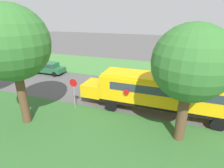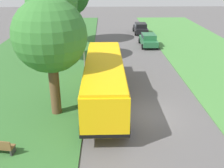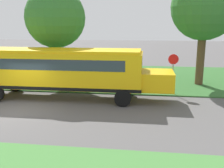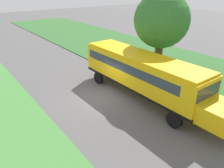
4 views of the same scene
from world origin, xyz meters
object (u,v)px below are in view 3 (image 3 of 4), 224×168
Objects in this scene: oak_tree_beside_bus at (54,19)px; stop_sign at (173,69)px; oak_tree_roadside_mid at (203,7)px; park_bench at (20,73)px; school_bus at (63,69)px.

oak_tree_beside_bus is 2.67× the size of stop_sign.
oak_tree_roadside_mid is at bearing 143.79° from stop_sign.
stop_sign reaches higher than park_bench.
school_bus is 7.24m from stop_sign.
oak_tree_roadside_mid is at bearing 88.29° from park_bench.
oak_tree_roadside_mid reaches higher than park_bench.
oak_tree_beside_bus is at bearing -153.85° from school_bus.
school_bus is 1.70× the size of oak_tree_beside_bus.
stop_sign is 13.13m from park_bench.
stop_sign is at bearing 81.59° from oak_tree_beside_bus.
park_bench is (-0.44, -14.82, -5.39)m from oak_tree_roadside_mid.
oak_tree_roadside_mid is (-4.91, 9.22, 3.94)m from school_bus.
oak_tree_roadside_mid is 5.59m from stop_sign.
oak_tree_beside_bus is 6.50m from park_bench.
park_bench is (-5.35, -5.60, -1.45)m from school_bus.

